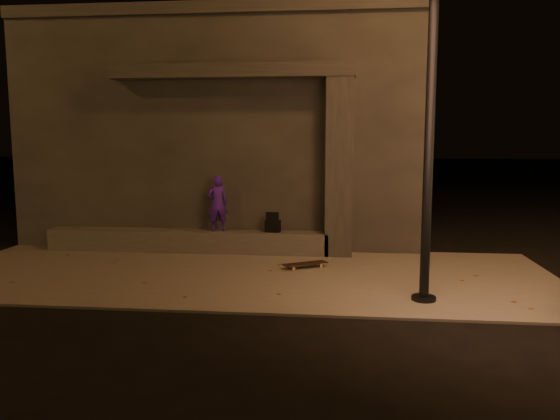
# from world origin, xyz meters

# --- Properties ---
(ground) EXTENTS (120.00, 120.00, 0.00)m
(ground) POSITION_xyz_m (0.00, 0.00, 0.00)
(ground) COLOR black
(ground) RESTS_ON ground
(sidewalk) EXTENTS (11.00, 4.40, 0.04)m
(sidewalk) POSITION_xyz_m (0.00, 2.00, 0.02)
(sidewalk) COLOR slate
(sidewalk) RESTS_ON ground
(building) EXTENTS (9.00, 5.10, 5.22)m
(building) POSITION_xyz_m (-1.00, 6.49, 2.61)
(building) COLOR #33312E
(building) RESTS_ON ground
(ledge) EXTENTS (6.00, 0.55, 0.45)m
(ledge) POSITION_xyz_m (-1.50, 3.75, 0.27)
(ledge) COLOR #524F4A
(ledge) RESTS_ON sidewalk
(column) EXTENTS (0.55, 0.55, 3.60)m
(column) POSITION_xyz_m (1.70, 3.75, 1.84)
(column) COLOR #33312E
(column) RESTS_ON sidewalk
(canopy) EXTENTS (5.00, 0.70, 0.28)m
(canopy) POSITION_xyz_m (-0.50, 3.80, 3.78)
(canopy) COLOR #33312E
(canopy) RESTS_ON column
(skateboarder) EXTENTS (0.50, 0.41, 1.17)m
(skateboarder) POSITION_xyz_m (-0.84, 3.75, 1.08)
(skateboarder) COLOR #4A1AAD
(skateboarder) RESTS_ON ledge
(backpack) EXTENTS (0.32, 0.23, 0.43)m
(backpack) POSITION_xyz_m (0.34, 3.75, 0.64)
(backpack) COLOR black
(backpack) RESTS_ON ledge
(skateboard) EXTENTS (0.84, 0.62, 0.09)m
(skateboard) POSITION_xyz_m (1.10, 2.49, 0.12)
(skateboard) COLOR black
(skateboard) RESTS_ON sidewalk
(street_lamp_0) EXTENTS (0.36, 0.36, 7.34)m
(street_lamp_0) POSITION_xyz_m (2.98, 0.66, 4.16)
(street_lamp_0) COLOR black
(street_lamp_0) RESTS_ON ground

